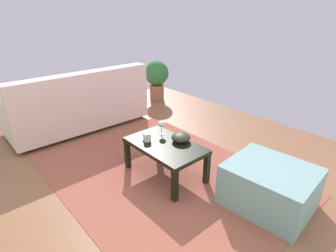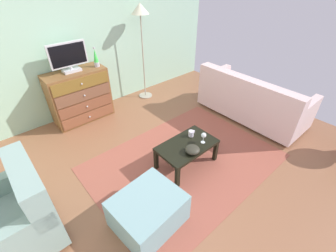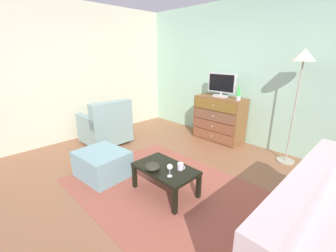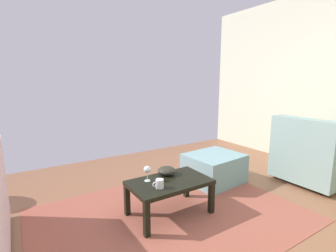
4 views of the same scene
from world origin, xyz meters
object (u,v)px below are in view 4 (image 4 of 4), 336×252
coffee_table (170,185)px  bowl_decorative (167,171)px  armchair (312,156)px  ottoman (214,168)px  wine_glass (147,170)px  mug (159,184)px

coffee_table → bowl_decorative: (-0.06, -0.15, 0.09)m
armchair → ottoman: size_ratio=1.27×
wine_glass → ottoman: 1.20m
wine_glass → armchair: (-2.23, 0.45, -0.12)m
coffee_table → armchair: (-2.04, 0.33, 0.05)m
wine_glass → bowl_decorative: size_ratio=0.82×
wine_glass → bowl_decorative: bearing=-170.5°
wine_glass → bowl_decorative: (-0.26, -0.04, -0.07)m
bowl_decorative → wine_glass: bearing=9.5°
mug → armchair: size_ratio=0.13×
mug → armchair: bearing=173.9°
coffee_table → wine_glass: wine_glass is taller
coffee_table → armchair: bearing=170.7°
coffee_table → wine_glass: size_ratio=5.15×
armchair → wine_glass: bearing=-11.3°
coffee_table → ottoman: bearing=-158.8°
wine_glass → ottoman: (-1.14, -0.26, -0.29)m
armchair → coffee_table: bearing=-9.3°
bowl_decorative → armchair: (-1.98, 0.49, -0.05)m
bowl_decorative → ottoman: bearing=-166.5°
ottoman → mug: bearing=22.4°
mug → armchair: armchair is taller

